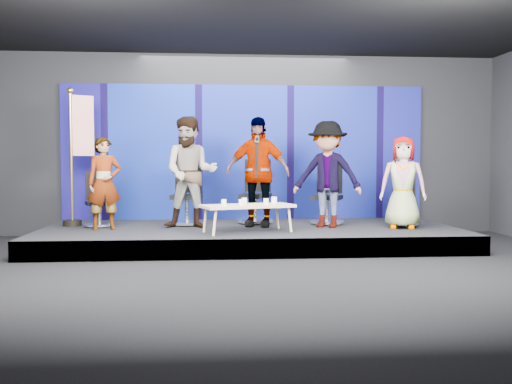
{
  "coord_description": "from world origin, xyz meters",
  "views": [
    {
      "loc": [
        -0.69,
        -7.15,
        1.41
      ],
      "look_at": [
        0.09,
        2.4,
        0.91
      ],
      "focal_mm": 40.0,
      "sensor_mm": 36.0,
      "label": 1
    }
  ],
  "objects_px": {
    "panelist_b": "(191,172)",
    "coffee_table": "(248,207)",
    "mug_c": "(244,201)",
    "chair_a": "(99,209)",
    "flag_stand": "(78,153)",
    "panelist_a": "(104,183)",
    "chair_c": "(256,202)",
    "mug_b": "(241,202)",
    "panelist_d": "(327,174)",
    "chair_e": "(404,208)",
    "chair_d": "(327,204)",
    "panelist_e": "(403,183)",
    "mug_e": "(274,200)",
    "chair_b": "(187,203)",
    "mug_d": "(266,201)",
    "panelist_c": "(257,172)",
    "mug_a": "(224,202)"
  },
  "relations": [
    {
      "from": "chair_b",
      "to": "mug_a",
      "type": "relative_size",
      "value": 12.63
    },
    {
      "from": "chair_a",
      "to": "mug_b",
      "type": "bearing_deg",
      "value": -43.33
    },
    {
      "from": "panelist_d",
      "to": "coffee_table",
      "type": "bearing_deg",
      "value": -133.77
    },
    {
      "from": "mug_d",
      "to": "flag_stand",
      "type": "xyz_separation_m",
      "value": [
        -3.17,
        1.21,
        0.78
      ]
    },
    {
      "from": "panelist_a",
      "to": "panelist_b",
      "type": "relative_size",
      "value": 0.81
    },
    {
      "from": "chair_b",
      "to": "mug_d",
      "type": "distance_m",
      "value": 1.75
    },
    {
      "from": "chair_c",
      "to": "panelist_c",
      "type": "bearing_deg",
      "value": -76.74
    },
    {
      "from": "panelist_b",
      "to": "flag_stand",
      "type": "distance_m",
      "value": 2.06
    },
    {
      "from": "panelist_a",
      "to": "chair_b",
      "type": "bearing_deg",
      "value": 6.28
    },
    {
      "from": "chair_b",
      "to": "mug_e",
      "type": "xyz_separation_m",
      "value": [
        1.44,
        -0.93,
        0.11
      ]
    },
    {
      "from": "chair_a",
      "to": "mug_c",
      "type": "relative_size",
      "value": 9.12
    },
    {
      "from": "chair_a",
      "to": "mug_c",
      "type": "height_order",
      "value": "chair_a"
    },
    {
      "from": "panelist_b",
      "to": "panelist_d",
      "type": "bearing_deg",
      "value": 3.78
    },
    {
      "from": "chair_a",
      "to": "mug_e",
      "type": "bearing_deg",
      "value": -33.45
    },
    {
      "from": "chair_a",
      "to": "chair_c",
      "type": "height_order",
      "value": "chair_c"
    },
    {
      "from": "chair_b",
      "to": "mug_c",
      "type": "height_order",
      "value": "chair_b"
    },
    {
      "from": "panelist_c",
      "to": "mug_d",
      "type": "distance_m",
      "value": 0.95
    },
    {
      "from": "coffee_table",
      "to": "mug_e",
      "type": "height_order",
      "value": "mug_e"
    },
    {
      "from": "panelist_a",
      "to": "panelist_d",
      "type": "relative_size",
      "value": 0.84
    },
    {
      "from": "panelist_b",
      "to": "mug_e",
      "type": "xyz_separation_m",
      "value": [
        1.36,
        -0.43,
        -0.45
      ]
    },
    {
      "from": "panelist_d",
      "to": "chair_e",
      "type": "xyz_separation_m",
      "value": [
        1.4,
        0.17,
        -0.59
      ]
    },
    {
      "from": "panelist_e",
      "to": "mug_a",
      "type": "height_order",
      "value": "panelist_e"
    },
    {
      "from": "chair_b",
      "to": "panelist_e",
      "type": "xyz_separation_m",
      "value": [
        3.61,
        -0.88,
        0.39
      ]
    },
    {
      "from": "mug_c",
      "to": "mug_e",
      "type": "xyz_separation_m",
      "value": [
        0.5,
        0.2,
        0.0
      ]
    },
    {
      "from": "mug_c",
      "to": "flag_stand",
      "type": "distance_m",
      "value": 3.15
    },
    {
      "from": "panelist_b",
      "to": "coffee_table",
      "type": "height_order",
      "value": "panelist_b"
    },
    {
      "from": "panelist_a",
      "to": "chair_a",
      "type": "bearing_deg",
      "value": 93.02
    },
    {
      "from": "panelist_d",
      "to": "panelist_e",
      "type": "xyz_separation_m",
      "value": [
        1.22,
        -0.3,
        -0.13
      ]
    },
    {
      "from": "panelist_c",
      "to": "mug_b",
      "type": "xyz_separation_m",
      "value": [
        -0.33,
        -0.9,
        -0.46
      ]
    },
    {
      "from": "chair_c",
      "to": "chair_a",
      "type": "bearing_deg",
      "value": -158.51
    },
    {
      "from": "panelist_b",
      "to": "chair_c",
      "type": "bearing_deg",
      "value": 35.4
    },
    {
      "from": "panelist_a",
      "to": "mug_c",
      "type": "xyz_separation_m",
      "value": [
        2.27,
        -0.51,
        -0.27
      ]
    },
    {
      "from": "coffee_table",
      "to": "chair_b",
      "type": "bearing_deg",
      "value": 129.94
    },
    {
      "from": "panelist_b",
      "to": "chair_d",
      "type": "xyz_separation_m",
      "value": [
        2.42,
        0.42,
        -0.57
      ]
    },
    {
      "from": "chair_c",
      "to": "flag_stand",
      "type": "bearing_deg",
      "value": -162.51
    },
    {
      "from": "chair_a",
      "to": "chair_d",
      "type": "bearing_deg",
      "value": -17.65
    },
    {
      "from": "panelist_e",
      "to": "mug_e",
      "type": "xyz_separation_m",
      "value": [
        -2.17,
        -0.06,
        -0.28
      ]
    },
    {
      "from": "panelist_b",
      "to": "chair_d",
      "type": "distance_m",
      "value": 2.53
    },
    {
      "from": "panelist_c",
      "to": "mug_d",
      "type": "bearing_deg",
      "value": -70.24
    },
    {
      "from": "panelist_b",
      "to": "chair_c",
      "type": "distance_m",
      "value": 1.44
    },
    {
      "from": "panelist_a",
      "to": "coffee_table",
      "type": "relative_size",
      "value": 0.98
    },
    {
      "from": "panelist_c",
      "to": "mug_b",
      "type": "bearing_deg",
      "value": -95.1
    },
    {
      "from": "chair_c",
      "to": "chair_e",
      "type": "height_order",
      "value": "chair_c"
    },
    {
      "from": "chair_e",
      "to": "mug_b",
      "type": "relative_size",
      "value": 10.85
    },
    {
      "from": "panelist_b",
      "to": "mug_e",
      "type": "distance_m",
      "value": 1.5
    },
    {
      "from": "chair_d",
      "to": "panelist_d",
      "type": "distance_m",
      "value": 0.74
    },
    {
      "from": "coffee_table",
      "to": "chair_e",
      "type": "bearing_deg",
      "value": 15.43
    },
    {
      "from": "mug_c",
      "to": "chair_a",
      "type": "bearing_deg",
      "value": 158.33
    },
    {
      "from": "chair_c",
      "to": "chair_d",
      "type": "relative_size",
      "value": 1.04
    },
    {
      "from": "mug_b",
      "to": "mug_c",
      "type": "height_order",
      "value": "mug_c"
    }
  ]
}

